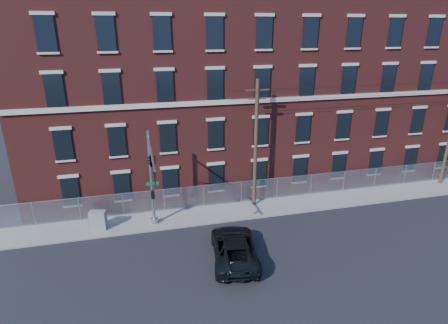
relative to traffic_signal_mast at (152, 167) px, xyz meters
name	(u,v)px	position (x,y,z in m)	size (l,w,h in m)	color
ground	(252,247)	(6.00, -2.18, -5.39)	(140.00, 140.00, 0.00)	black
sidewalk	(367,195)	(18.00, 2.82, -5.33)	(65.00, 3.00, 0.12)	gray
mill_building	(325,85)	(18.00, 11.75, 2.76)	(55.30, 14.32, 16.30)	maroon
chain_link_fence	(360,179)	(18.00, 4.12, -4.33)	(59.06, 0.06, 1.85)	#A5A8AD
traffic_signal_mast	(152,167)	(0.00, 0.00, 0.00)	(0.90, 6.75, 7.00)	#9EA0A5
utility_pole_near	(256,143)	(8.00, 3.42, -0.05)	(1.80, 0.28, 10.00)	#3E2F1F
pickup_truck	(234,247)	(4.53, -3.10, -4.60)	(2.63, 5.70, 1.58)	black
utility_cabinet	(98,220)	(-3.89, 2.44, -4.58)	(1.11, 0.55, 1.38)	slate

